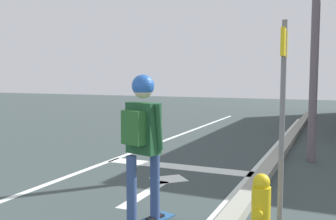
% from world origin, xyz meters
% --- Properties ---
extents(lane_line_center, '(0.12, 20.00, 0.01)m').
position_xyz_m(lane_line_center, '(0.20, 6.00, 0.00)').
color(lane_line_center, silver).
rests_on(lane_line_center, ground).
extents(lane_line_curbside, '(0.12, 20.00, 0.01)m').
position_xyz_m(lane_line_curbside, '(3.06, 6.00, 0.00)').
color(lane_line_curbside, silver).
rests_on(lane_line_curbside, ground).
extents(stop_bar, '(3.01, 0.40, 0.01)m').
position_xyz_m(stop_bar, '(1.71, 6.39, 0.00)').
color(stop_bar, silver).
rests_on(stop_bar, ground).
extents(lane_arrow_stem, '(0.16, 1.40, 0.01)m').
position_xyz_m(lane_arrow_stem, '(1.86, 4.66, 0.00)').
color(lane_arrow_stem, silver).
rests_on(lane_arrow_stem, ground).
extents(lane_arrow_head, '(0.71, 0.71, 0.01)m').
position_xyz_m(lane_arrow_head, '(1.86, 5.51, 0.00)').
color(lane_arrow_head, silver).
rests_on(lane_arrow_head, ground).
extents(curb_strip, '(0.24, 24.00, 0.14)m').
position_xyz_m(curb_strip, '(3.31, 6.00, 0.07)').
color(curb_strip, '#9D9F91').
rests_on(curb_strip, ground).
extents(skater, '(0.44, 0.61, 1.65)m').
position_xyz_m(skater, '(2.46, 3.44, 1.13)').
color(skater, navy).
rests_on(skater, skateboard).
extents(street_sign_post, '(0.06, 0.44, 2.34)m').
position_xyz_m(street_sign_post, '(3.83, 4.20, 1.52)').
color(street_sign_post, slate).
rests_on(street_sign_post, ground).
extents(fire_hydrant, '(0.20, 0.30, 0.70)m').
position_xyz_m(fire_hydrant, '(3.69, 3.80, 0.35)').
color(fire_hydrant, gold).
rests_on(fire_hydrant, ground).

